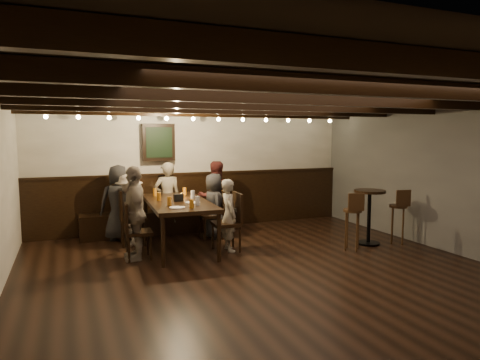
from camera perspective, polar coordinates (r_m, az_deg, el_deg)
name	(u,v)px	position (r m, az deg, el deg)	size (l,w,h in m)	color
room	(202,182)	(7.46, -5.03, -0.31)	(7.00, 7.00, 7.00)	black
dining_table	(178,205)	(7.22, -8.26, -3.28)	(1.06, 2.17, 0.80)	black
chair_left_near	(132,228)	(7.64, -14.21, -6.23)	(0.46, 0.46, 0.96)	black
chair_left_far	(138,242)	(6.77, -13.50, -8.03)	(0.42, 0.42, 0.87)	black
chair_right_near	(212,223)	(7.90, -3.69, -5.80)	(0.43, 0.43, 0.90)	black
chair_right_far	(227,233)	(7.05, -1.70, -7.10)	(0.46, 0.46, 0.95)	black
person_bench_left	(119,202)	(8.00, -15.85, -2.90)	(0.67, 0.43, 1.37)	#242427
person_bench_centre	(167,198)	(8.25, -9.66, -2.43)	(0.51, 0.33, 1.39)	gray
person_bench_right	(215,197)	(8.30, -3.34, -2.28)	(0.68, 0.53, 1.39)	#531E1C
person_left_near	(130,210)	(7.58, -14.49, -3.84)	(0.80, 0.46, 1.24)	#A4978B
person_left_far	(135,213)	(6.68, -13.86, -4.29)	(0.84, 0.35, 1.43)	gray
person_right_near	(214,206)	(7.84, -3.49, -3.48)	(0.58, 0.38, 1.20)	#262729
person_right_far	(229,215)	(7.00, -1.47, -4.70)	(0.43, 0.28, 1.18)	gray
pint_a	(155,192)	(7.84, -11.27, -1.60)	(0.07, 0.07, 0.14)	#BF7219
pint_b	(185,191)	(7.88, -7.40, -1.49)	(0.07, 0.07, 0.14)	#BF7219
pint_c	(159,197)	(7.25, -10.76, -2.20)	(0.07, 0.07, 0.14)	#BF7219
pint_d	(193,194)	(7.45, -6.31, -1.90)	(0.07, 0.07, 0.14)	silver
pint_e	(169,201)	(6.72, -9.39, -2.81)	(0.07, 0.07, 0.14)	#BF7219
pint_f	(197,201)	(6.71, -5.70, -2.78)	(0.07, 0.07, 0.14)	silver
pint_g	(192,204)	(6.43, -6.48, -3.16)	(0.07, 0.07, 0.14)	#BF7219
plate_near	(177,208)	(6.50, -8.39, -3.65)	(0.24, 0.24, 0.01)	white
plate_far	(193,202)	(6.95, -6.34, -3.00)	(0.24, 0.24, 0.01)	white
condiment_caddy	(178,198)	(7.15, -8.20, -2.35)	(0.15, 0.10, 0.12)	black
candle	(181,197)	(7.52, -7.82, -2.20)	(0.05, 0.05, 0.05)	beige
high_top_table	(369,209)	(7.72, 16.85, -3.69)	(0.54, 0.54, 0.95)	black
bar_stool_left	(352,229)	(7.31, 14.73, -6.29)	(0.32, 0.34, 0.96)	#342310
bar_stool_right	(398,223)	(7.98, 20.30, -5.44)	(0.31, 0.33, 0.96)	#342310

